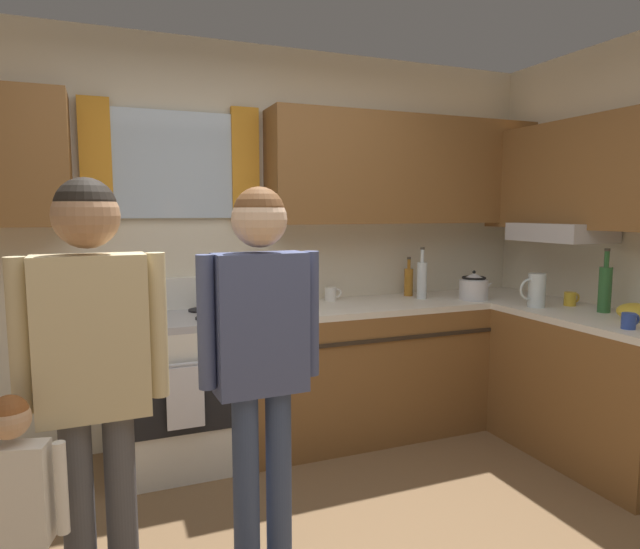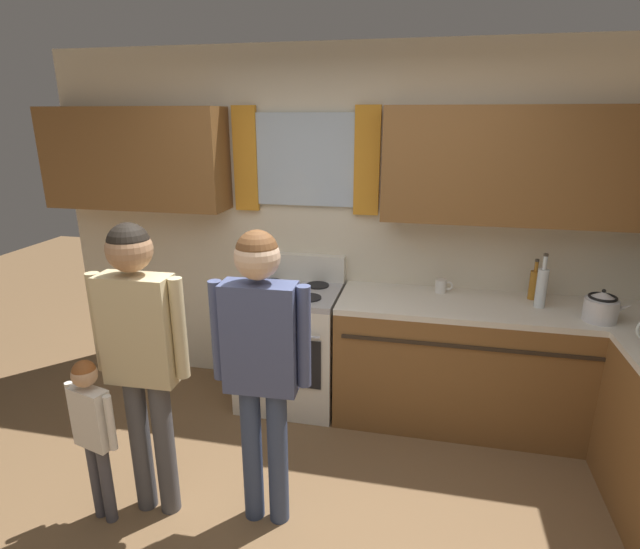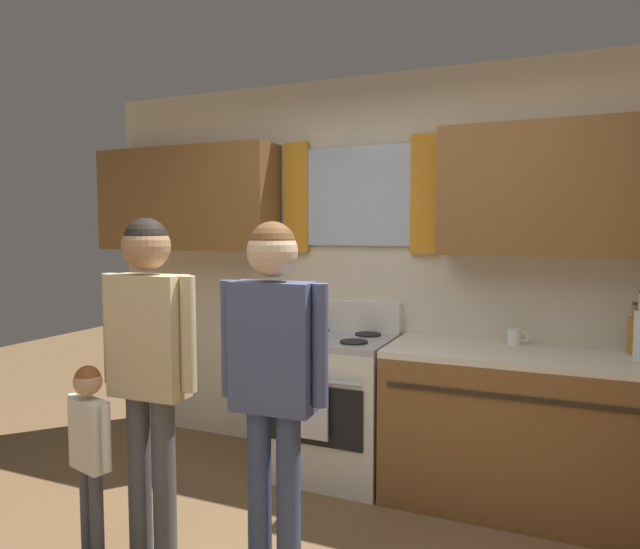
{
  "view_description": "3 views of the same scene",
  "coord_description": "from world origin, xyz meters",
  "px_view_note": "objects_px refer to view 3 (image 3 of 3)",
  "views": [
    {
      "loc": [
        -0.75,
        -1.71,
        1.52
      ],
      "look_at": [
        0.3,
        0.89,
        1.19
      ],
      "focal_mm": 30.57,
      "sensor_mm": 36.0,
      "label": 1
    },
    {
      "loc": [
        0.58,
        -1.76,
        2.11
      ],
      "look_at": [
        0.04,
        0.7,
        1.31
      ],
      "focal_mm": 27.98,
      "sensor_mm": 36.0,
      "label": 2
    },
    {
      "loc": [
        0.95,
        -1.78,
        1.58
      ],
      "look_at": [
        -0.08,
        0.64,
        1.37
      ],
      "focal_mm": 31.77,
      "sensor_mm": 36.0,
      "label": 3
    }
  ],
  "objects_px": {
    "adult_holding_child": "(149,349)",
    "adult_in_plaid": "(273,361)",
    "bottle_oil_amber": "(634,334)",
    "mug_ceramic_white": "(515,337)",
    "small_child": "(90,441)",
    "stove_oven": "(334,403)"
  },
  "relations": [
    {
      "from": "stove_oven",
      "to": "mug_ceramic_white",
      "type": "xyz_separation_m",
      "value": [
        1.08,
        0.18,
        0.48
      ]
    },
    {
      "from": "adult_holding_child",
      "to": "adult_in_plaid",
      "type": "relative_size",
      "value": 1.01
    },
    {
      "from": "stove_oven",
      "to": "mug_ceramic_white",
      "type": "distance_m",
      "value": 1.2
    },
    {
      "from": "bottle_oil_amber",
      "to": "mug_ceramic_white",
      "type": "bearing_deg",
      "value": 179.55
    },
    {
      "from": "bottle_oil_amber",
      "to": "adult_in_plaid",
      "type": "distance_m",
      "value": 2.04
    },
    {
      "from": "stove_oven",
      "to": "adult_holding_child",
      "type": "relative_size",
      "value": 0.67
    },
    {
      "from": "adult_holding_child",
      "to": "adult_in_plaid",
      "type": "height_order",
      "value": "adult_holding_child"
    },
    {
      "from": "small_child",
      "to": "stove_oven",
      "type": "bearing_deg",
      "value": 64.1
    },
    {
      "from": "mug_ceramic_white",
      "to": "adult_in_plaid",
      "type": "xyz_separation_m",
      "value": [
        -0.89,
        -1.38,
        0.07
      ]
    },
    {
      "from": "stove_oven",
      "to": "adult_holding_child",
      "type": "bearing_deg",
      "value": -108.86
    },
    {
      "from": "mug_ceramic_white",
      "to": "small_child",
      "type": "relative_size",
      "value": 0.13
    },
    {
      "from": "stove_oven",
      "to": "mug_ceramic_white",
      "type": "bearing_deg",
      "value": 9.59
    },
    {
      "from": "small_child",
      "to": "adult_in_plaid",
      "type": "bearing_deg",
      "value": 12.62
    },
    {
      "from": "stove_oven",
      "to": "adult_in_plaid",
      "type": "height_order",
      "value": "adult_in_plaid"
    },
    {
      "from": "mug_ceramic_white",
      "to": "small_child",
      "type": "height_order",
      "value": "mug_ceramic_white"
    },
    {
      "from": "adult_holding_child",
      "to": "bottle_oil_amber",
      "type": "bearing_deg",
      "value": 33.99
    },
    {
      "from": "bottle_oil_amber",
      "to": "small_child",
      "type": "relative_size",
      "value": 0.3
    },
    {
      "from": "bottle_oil_amber",
      "to": "mug_ceramic_white",
      "type": "xyz_separation_m",
      "value": [
        -0.62,
        0.0,
        -0.06
      ]
    },
    {
      "from": "bottle_oil_amber",
      "to": "adult_holding_child",
      "type": "relative_size",
      "value": 0.17
    },
    {
      "from": "mug_ceramic_white",
      "to": "stove_oven",
      "type": "bearing_deg",
      "value": -170.41
    },
    {
      "from": "small_child",
      "to": "adult_holding_child",
      "type": "bearing_deg",
      "value": 28.41
    },
    {
      "from": "bottle_oil_amber",
      "to": "adult_in_plaid",
      "type": "relative_size",
      "value": 0.18
    }
  ]
}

